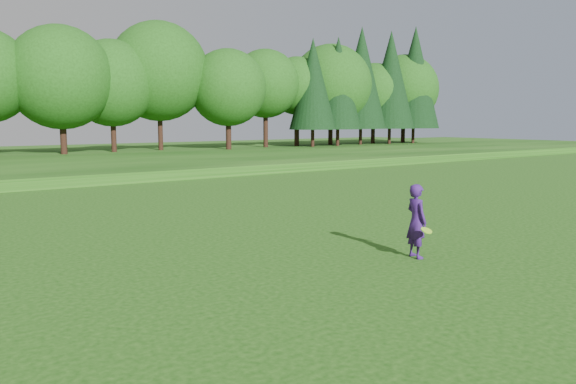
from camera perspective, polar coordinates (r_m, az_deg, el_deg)
ground at (r=14.34m, az=8.24°, el=-6.44°), size 140.00×140.00×0.00m
berm at (r=45.09m, az=-23.62°, el=2.80°), size 130.00×30.00×0.60m
walking_path at (r=31.65m, az=-17.99°, el=0.87°), size 130.00×1.60×0.04m
treeline at (r=49.12m, az=-25.16°, el=12.17°), size 104.00×7.00×15.00m
woman at (r=14.20m, az=12.92°, el=-2.89°), size 0.68×1.04×1.84m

